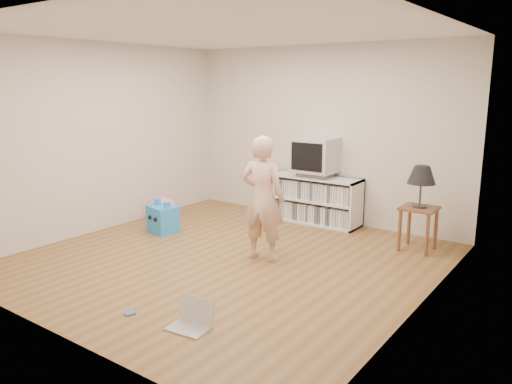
{
  "coord_description": "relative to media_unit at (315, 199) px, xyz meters",
  "views": [
    {
      "loc": [
        3.55,
        -4.37,
        2.04
      ],
      "look_at": [
        0.11,
        0.4,
        0.76
      ],
      "focal_mm": 35.0,
      "sensor_mm": 36.0,
      "label": 1
    }
  ],
  "objects": [
    {
      "name": "ground",
      "position": [
        -0.02,
        -2.04,
        -0.35
      ],
      "size": [
        4.5,
        4.5,
        0.0
      ],
      "primitive_type": "plane",
      "color": "brown",
      "rests_on": "ground"
    },
    {
      "name": "walls",
      "position": [
        -0.02,
        -2.04,
        0.95
      ],
      "size": [
        4.52,
        4.52,
        2.6
      ],
      "color": "silver",
      "rests_on": "ground"
    },
    {
      "name": "ceiling",
      "position": [
        -0.02,
        -2.04,
        2.25
      ],
      "size": [
        4.5,
        4.5,
        0.01
      ],
      "primitive_type": "cube",
      "color": "white",
      "rests_on": "walls"
    },
    {
      "name": "media_unit",
      "position": [
        0.0,
        0.0,
        0.0
      ],
      "size": [
        1.4,
        0.45,
        0.7
      ],
      "color": "white",
      "rests_on": "ground"
    },
    {
      "name": "dvd_deck",
      "position": [
        0.0,
        -0.02,
        0.39
      ],
      "size": [
        0.45,
        0.35,
        0.07
      ],
      "primitive_type": "cube",
      "color": "gray",
      "rests_on": "media_unit"
    },
    {
      "name": "crt_tv",
      "position": [
        0.0,
        -0.02,
        0.67
      ],
      "size": [
        0.6,
        0.53,
        0.5
      ],
      "color": "#B5B5BA",
      "rests_on": "dvd_deck"
    },
    {
      "name": "side_table",
      "position": [
        1.68,
        -0.39,
        0.07
      ],
      "size": [
        0.42,
        0.42,
        0.55
      ],
      "color": "brown",
      "rests_on": "ground"
    },
    {
      "name": "table_lamp",
      "position": [
        1.68,
        -0.39,
        0.59
      ],
      "size": [
        0.34,
        0.34,
        0.52
      ],
      "color": "#333333",
      "rests_on": "side_table"
    },
    {
      "name": "person",
      "position": [
        0.3,
        -1.79,
        0.39
      ],
      "size": [
        0.59,
        0.44,
        1.47
      ],
      "primitive_type": "imported",
      "rotation": [
        0.0,
        0.0,
        3.31
      ],
      "color": "beige",
      "rests_on": "ground"
    },
    {
      "name": "laptop",
      "position": [
        0.78,
        -3.53,
        -0.28
      ],
      "size": [
        0.38,
        0.31,
        0.24
      ],
      "rotation": [
        0.0,
        0.0,
        0.11
      ],
      "color": "silver",
      "rests_on": "ground"
    },
    {
      "name": "playing_cards",
      "position": [
        0.17,
        -3.69,
        -0.34
      ],
      "size": [
        0.09,
        0.11,
        0.02
      ],
      "primitive_type": "cube",
      "rotation": [
        0.0,
        0.0,
        -0.36
      ],
      "color": "#476BBE",
      "rests_on": "ground"
    },
    {
      "name": "plush_blue",
      "position": [
        -1.46,
        -1.71,
        -0.16
      ],
      "size": [
        0.45,
        0.4,
        0.46
      ],
      "rotation": [
        0.0,
        0.0,
        -0.22
      ],
      "color": "#2384E7",
      "rests_on": "ground"
    },
    {
      "name": "plush_pink",
      "position": [
        -1.97,
        -1.22,
        -0.18
      ],
      "size": [
        0.52,
        0.52,
        0.34
      ],
      "primitive_type": "ellipsoid",
      "rotation": [
        0.0,
        0.0,
        0.35
      ],
      "color": "pink",
      "rests_on": "ground"
    }
  ]
}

